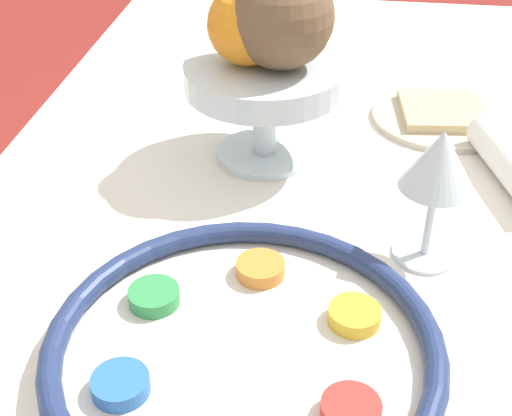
% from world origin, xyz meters
% --- Properties ---
extents(seder_plate, '(0.33, 0.33, 0.03)m').
position_xyz_m(seder_plate, '(-0.19, 0.06, 0.78)').
color(seder_plate, silver).
rests_on(seder_plate, dining_table).
extents(wine_glass, '(0.07, 0.07, 0.14)m').
position_xyz_m(wine_glass, '(-0.03, -0.10, 0.87)').
color(wine_glass, silver).
rests_on(wine_glass, dining_table).
extents(fruit_stand, '(0.18, 0.18, 0.12)m').
position_xyz_m(fruit_stand, '(0.14, 0.09, 0.86)').
color(fruit_stand, silver).
rests_on(fruit_stand, dining_table).
extents(orange_fruit, '(0.09, 0.09, 0.09)m').
position_xyz_m(orange_fruit, '(0.14, 0.10, 0.93)').
color(orange_fruit, orange).
rests_on(orange_fruit, fruit_stand).
extents(coconut, '(0.11, 0.11, 0.11)m').
position_xyz_m(coconut, '(0.14, 0.07, 0.94)').
color(coconut, brown).
rests_on(coconut, fruit_stand).
extents(bread_plate, '(0.18, 0.18, 0.02)m').
position_xyz_m(bread_plate, '(0.26, -0.13, 0.77)').
color(bread_plate, beige).
rests_on(bread_plate, dining_table).
extents(cup_near, '(0.07, 0.07, 0.06)m').
position_xyz_m(cup_near, '(0.35, 0.12, 0.79)').
color(cup_near, silver).
rests_on(cup_near, dining_table).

